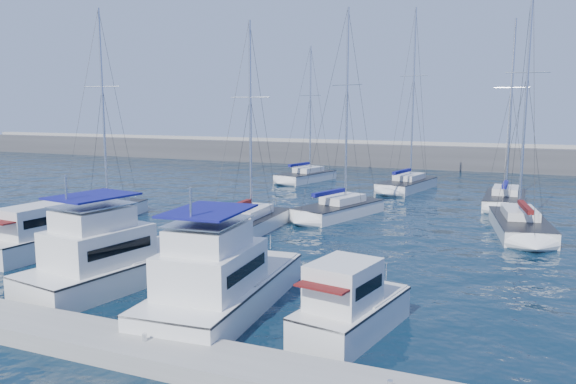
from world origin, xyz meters
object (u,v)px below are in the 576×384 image
at_px(sailboat_back_b, 407,184).
at_px(sailboat_back_c, 505,199).
at_px(motor_yacht_port_inner, 112,261).
at_px(motor_yacht_port_outer, 44,237).
at_px(sailboat_mid_b, 246,224).
at_px(sailboat_mid_e, 520,225).
at_px(sailboat_back_a, 306,176).
at_px(sailboat_mid_c, 339,209).
at_px(motor_yacht_stbd_outer, 349,310).
at_px(motor_yacht_stbd_inner, 220,284).
at_px(sailboat_mid_a, 102,213).

height_order(sailboat_back_b, sailboat_back_c, sailboat_back_b).
bearing_deg(motor_yacht_port_inner, motor_yacht_port_outer, 167.87).
relative_size(motor_yacht_port_inner, sailboat_mid_b, 0.69).
relative_size(sailboat_mid_e, sailboat_back_c, 1.07).
distance_m(sailboat_back_b, sailboat_back_c, 11.00).
distance_m(motor_yacht_port_outer, sailboat_mid_b, 12.17).
bearing_deg(sailboat_mid_b, sailboat_back_a, 100.22).
xyz_separation_m(sailboat_mid_b, sailboat_mid_c, (3.99, 7.38, 0.03)).
relative_size(motor_yacht_port_outer, motor_yacht_stbd_outer, 1.30).
bearing_deg(sailboat_mid_e, sailboat_mid_c, 167.79).
height_order(motor_yacht_port_outer, motor_yacht_stbd_inner, motor_yacht_stbd_inner).
bearing_deg(sailboat_back_b, motor_yacht_port_inner, -89.30).
bearing_deg(motor_yacht_stbd_inner, sailboat_back_a, 102.08).
height_order(motor_yacht_port_outer, sailboat_back_a, sailboat_back_a).
xyz_separation_m(sailboat_mid_e, sailboat_back_c, (-1.31, 10.33, -0.01)).
bearing_deg(motor_yacht_port_inner, sailboat_mid_a, 142.69).
distance_m(motor_yacht_stbd_inner, sailboat_mid_e, 22.76).
bearing_deg(sailboat_back_b, sailboat_mid_b, -93.43).
relative_size(motor_yacht_port_outer, motor_yacht_port_inner, 0.78).
bearing_deg(sailboat_mid_a, motor_yacht_stbd_outer, -40.06).
distance_m(motor_yacht_stbd_inner, motor_yacht_stbd_outer, 5.38).
height_order(motor_yacht_port_outer, sailboat_back_c, sailboat_back_c).
xyz_separation_m(motor_yacht_port_inner, sailboat_mid_e, (17.01, 19.02, -0.60)).
xyz_separation_m(sailboat_mid_a, sailboat_back_a, (5.65, 25.95, 0.00)).
bearing_deg(sailboat_mid_a, motor_yacht_port_outer, -77.93).
bearing_deg(sailboat_mid_b, sailboat_back_c, 45.98).
xyz_separation_m(sailboat_mid_b, sailboat_back_b, (5.96, 23.01, 0.05)).
bearing_deg(sailboat_back_a, motor_yacht_stbd_outer, -52.83).
bearing_deg(sailboat_back_c, sailboat_mid_b, -131.28).
distance_m(sailboat_mid_e, sailboat_back_a, 28.82).
bearing_deg(sailboat_back_c, sailboat_mid_e, -82.34).
distance_m(sailboat_mid_b, sailboat_back_b, 23.76).
distance_m(motor_yacht_port_outer, motor_yacht_port_inner, 7.74).
height_order(motor_yacht_stbd_outer, sailboat_mid_e, sailboat_mid_e).
relative_size(sailboat_mid_e, sailboat_back_a, 1.10).
bearing_deg(sailboat_mid_a, sailboat_back_c, 23.69).
bearing_deg(sailboat_mid_e, sailboat_back_b, 113.78).
relative_size(motor_yacht_stbd_inner, motor_yacht_stbd_outer, 1.69).
bearing_deg(sailboat_mid_c, sailboat_mid_e, 14.59).
xyz_separation_m(sailboat_mid_e, sailboat_back_a, (-22.10, 18.50, -0.01)).
xyz_separation_m(sailboat_mid_c, sailboat_back_a, (-9.59, 17.83, -0.01)).
bearing_deg(sailboat_back_b, sailboat_back_c, -21.78).
xyz_separation_m(sailboat_mid_a, sailboat_back_b, (17.20, 23.75, 0.03)).
bearing_deg(sailboat_mid_a, sailboat_mid_e, 4.79).
bearing_deg(motor_yacht_stbd_outer, sailboat_mid_c, 119.32).
relative_size(sailboat_mid_b, sailboat_mid_e, 0.84).
relative_size(motor_yacht_stbd_outer, sailboat_mid_c, 0.37).
height_order(motor_yacht_stbd_inner, sailboat_back_b, sailboat_back_b).
xyz_separation_m(motor_yacht_port_inner, sailboat_back_b, (6.47, 35.32, -0.58)).
distance_m(motor_yacht_port_inner, sailboat_back_a, 37.88).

